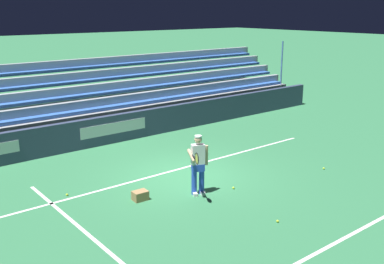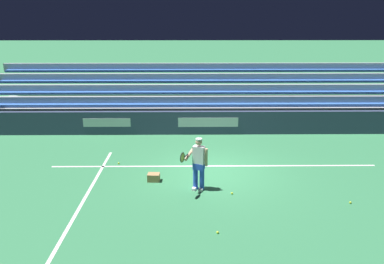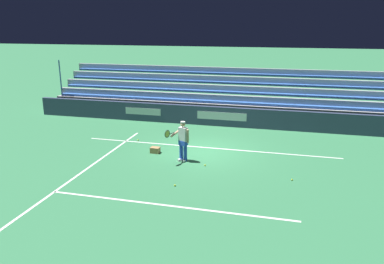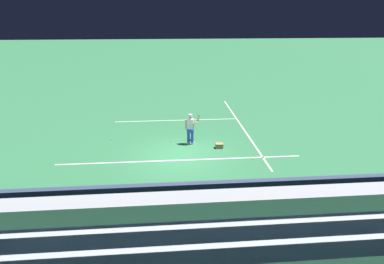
{
  "view_description": "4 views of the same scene",
  "coord_description": "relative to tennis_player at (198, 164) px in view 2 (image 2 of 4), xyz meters",
  "views": [
    {
      "loc": [
        8.08,
        10.52,
        5.06
      ],
      "look_at": [
        -0.26,
        0.08,
        1.37
      ],
      "focal_mm": 42.0,
      "sensor_mm": 36.0,
      "label": 1
    },
    {
      "loc": [
        0.95,
        12.38,
        5.28
      ],
      "look_at": [
        0.82,
        -0.14,
        1.44
      ],
      "focal_mm": 35.0,
      "sensor_mm": 36.0,
      "label": 2
    },
    {
      "loc": [
        -3.44,
        15.78,
        5.58
      ],
      "look_at": [
        0.66,
        -0.2,
        0.8
      ],
      "focal_mm": 35.0,
      "sensor_mm": 36.0,
      "label": 3
    },
    {
      "loc": [
        -0.52,
        -13.67,
        6.64
      ],
      "look_at": [
        0.62,
        0.38,
        1.12
      ],
      "focal_mm": 28.0,
      "sensor_mm": 36.0,
      "label": 4
    }
  ],
  "objects": [
    {
      "name": "bleacher_stand",
      "position": [
        -0.64,
        -8.2,
        -0.13
      ],
      "size": [
        21.85,
        3.2,
        3.4
      ],
      "color": "#9EA3A8",
      "rests_on": "ground"
    },
    {
      "name": "tennis_ball_midcourt",
      "position": [
        -1.05,
        0.35,
        -0.86
      ],
      "size": [
        0.07,
        0.07,
        0.07
      ],
      "primitive_type": "sphere",
      "color": "#CCE533",
      "rests_on": "ground"
    },
    {
      "name": "court_sideline_white",
      "position": [
        3.47,
        2.53,
        -0.89
      ],
      "size": [
        0.1,
        12.0,
        0.01
      ],
      "primitive_type": "cube",
      "color": "white",
      "rests_on": "ground"
    },
    {
      "name": "tennis_ball_stray_back",
      "position": [
        2.93,
        -2.2,
        -0.86
      ],
      "size": [
        0.07,
        0.07,
        0.07
      ],
      "primitive_type": "sphere",
      "color": "#CCE533",
      "rests_on": "ground"
    },
    {
      "name": "tennis_player",
      "position": [
        0.0,
        0.0,
        0.0
      ],
      "size": [
        0.85,
        0.91,
        1.71
      ],
      "color": "blue",
      "rests_on": "ground"
    },
    {
      "name": "court_baseline_white",
      "position": [
        -0.64,
        -1.97,
        -0.89
      ],
      "size": [
        12.0,
        0.1,
        0.01
      ],
      "primitive_type": "cube",
      "color": "white",
      "rests_on": "ground"
    },
    {
      "name": "ball_box_cardboard",
      "position": [
        1.48,
        -0.68,
        -0.76
      ],
      "size": [
        0.42,
        0.32,
        0.26
      ],
      "primitive_type": "cube",
      "rotation": [
        0.0,
        0.0,
        -0.05
      ],
      "color": "#A87F51",
      "rests_on": "ground"
    },
    {
      "name": "tennis_ball_far_left",
      "position": [
        -0.43,
        2.55,
        -0.86
      ],
      "size": [
        0.07,
        0.07,
        0.07
      ],
      "primitive_type": "sphere",
      "color": "#CCE533",
      "rests_on": "ground"
    },
    {
      "name": "ground_plane",
      "position": [
        -0.64,
        -1.47,
        -0.89
      ],
      "size": [
        160.0,
        160.0,
        0.0
      ],
      "primitive_type": "plane",
      "color": "#337A4C"
    },
    {
      "name": "back_wall_sponsor_board",
      "position": [
        -0.63,
        -5.98,
        -0.34
      ],
      "size": [
        23.0,
        0.25,
        1.1
      ],
      "color": "#384260",
      "rests_on": "ground"
    },
    {
      "name": "tennis_ball_far_right",
      "position": [
        -4.48,
        0.99,
        -0.86
      ],
      "size": [
        0.07,
        0.07,
        0.07
      ],
      "primitive_type": "sphere",
      "color": "#CCE533",
      "rests_on": "ground"
    }
  ]
}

